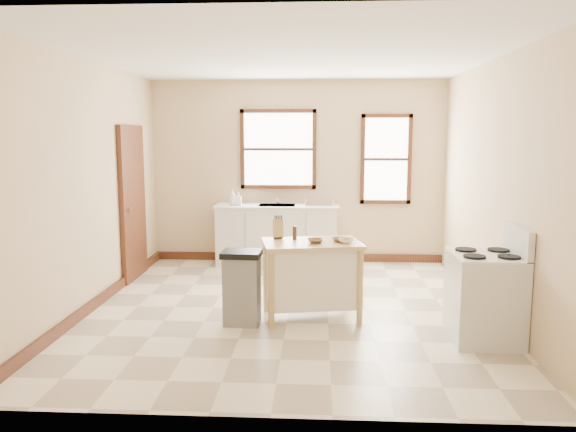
% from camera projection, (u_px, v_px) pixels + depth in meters
% --- Properties ---
extents(floor, '(5.00, 5.00, 0.00)m').
position_uv_depth(floor, '(289.00, 309.00, 6.41)').
color(floor, '#F2E3C0').
rests_on(floor, ground).
extents(ceiling, '(5.00, 5.00, 0.00)m').
position_uv_depth(ceiling, '(289.00, 57.00, 6.01)').
color(ceiling, white).
rests_on(ceiling, ground).
extents(wall_back, '(4.50, 0.04, 2.80)m').
position_uv_depth(wall_back, '(298.00, 172.00, 8.68)').
color(wall_back, '#C7B483').
rests_on(wall_back, ground).
extents(wall_left, '(0.04, 5.00, 2.80)m').
position_uv_depth(wall_left, '(90.00, 186.00, 6.33)').
color(wall_left, '#C7B483').
rests_on(wall_left, ground).
extents(wall_right, '(0.04, 5.00, 2.80)m').
position_uv_depth(wall_right, '(496.00, 188.00, 6.09)').
color(wall_right, '#C7B483').
rests_on(wall_right, ground).
extents(window_main, '(1.17, 0.06, 1.22)m').
position_uv_depth(window_main, '(278.00, 149.00, 8.63)').
color(window_main, '#371E0F').
rests_on(window_main, wall_back).
extents(window_side, '(0.77, 0.06, 1.37)m').
position_uv_depth(window_side, '(386.00, 159.00, 8.56)').
color(window_side, '#371E0F').
rests_on(window_side, wall_back).
extents(door_left, '(0.06, 0.90, 2.10)m').
position_uv_depth(door_left, '(133.00, 203.00, 7.67)').
color(door_left, '#371E0F').
rests_on(door_left, ground).
extents(baseboard_back, '(4.50, 0.04, 0.12)m').
position_uv_depth(baseboard_back, '(297.00, 257.00, 8.84)').
color(baseboard_back, '#371E0F').
rests_on(baseboard_back, ground).
extents(baseboard_left, '(0.04, 5.00, 0.12)m').
position_uv_depth(baseboard_left, '(99.00, 301.00, 6.52)').
color(baseboard_left, '#371E0F').
rests_on(baseboard_left, ground).
extents(sink_counter, '(1.86, 0.62, 0.92)m').
position_uv_depth(sink_counter, '(277.00, 235.00, 8.54)').
color(sink_counter, silver).
rests_on(sink_counter, ground).
extents(faucet, '(0.03, 0.03, 0.22)m').
position_uv_depth(faucet, '(278.00, 196.00, 8.63)').
color(faucet, silver).
rests_on(faucet, sink_counter).
extents(soap_bottle_a, '(0.10, 0.10, 0.25)m').
position_uv_depth(soap_bottle_a, '(232.00, 197.00, 8.41)').
color(soap_bottle_a, '#B2B2B2').
rests_on(soap_bottle_a, sink_counter).
extents(soap_bottle_b, '(0.09, 0.09, 0.19)m').
position_uv_depth(soap_bottle_b, '(238.00, 199.00, 8.43)').
color(soap_bottle_b, '#B2B2B2').
rests_on(soap_bottle_b, sink_counter).
extents(dish_rack, '(0.51, 0.46, 0.11)m').
position_uv_depth(dish_rack, '(319.00, 202.00, 8.39)').
color(dish_rack, silver).
rests_on(dish_rack, sink_counter).
extents(kitchen_island, '(1.13, 0.83, 0.84)m').
position_uv_depth(kitchen_island, '(311.00, 280.00, 6.04)').
color(kitchen_island, tan).
rests_on(kitchen_island, ground).
extents(knife_block, '(0.12, 0.12, 0.20)m').
position_uv_depth(knife_block, '(278.00, 229.00, 6.16)').
color(knife_block, tan).
rests_on(knife_block, kitchen_island).
extents(pepper_grinder, '(0.06, 0.06, 0.15)m').
position_uv_depth(pepper_grinder, '(295.00, 233.00, 6.10)').
color(pepper_grinder, '#472613').
rests_on(pepper_grinder, kitchen_island).
extents(bowl_a, '(0.21, 0.21, 0.04)m').
position_uv_depth(bowl_a, '(315.00, 241.00, 5.91)').
color(bowl_a, brown).
rests_on(bowl_a, kitchen_island).
extents(bowl_b, '(0.23, 0.23, 0.04)m').
position_uv_depth(bowl_b, '(340.00, 240.00, 5.99)').
color(bowl_b, brown).
rests_on(bowl_b, kitchen_island).
extents(bowl_c, '(0.18, 0.18, 0.05)m').
position_uv_depth(bowl_c, '(346.00, 241.00, 5.91)').
color(bowl_c, white).
rests_on(bowl_c, kitchen_island).
extents(trash_bin, '(0.42, 0.35, 0.78)m').
position_uv_depth(trash_bin, '(242.00, 288.00, 5.86)').
color(trash_bin, slate).
rests_on(trash_bin, ground).
extents(gas_stove, '(0.69, 0.69, 1.12)m').
position_uv_depth(gas_stove, '(485.00, 284.00, 5.36)').
color(gas_stove, silver).
rests_on(gas_stove, ground).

